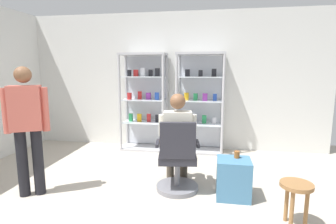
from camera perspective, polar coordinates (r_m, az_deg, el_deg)
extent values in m
cube|color=silver|center=(5.38, 1.25, 6.63)|extent=(6.00, 0.10, 2.70)
cylinder|color=#B7B7BC|center=(5.17, -10.37, 1.92)|extent=(0.05, 0.05, 1.90)
cylinder|color=#B7B7BC|center=(4.94, -1.07, 1.74)|extent=(0.05, 0.05, 1.90)
cylinder|color=#B7B7BC|center=(5.54, -8.95, 2.44)|extent=(0.05, 0.05, 1.90)
cylinder|color=#B7B7BC|center=(5.33, -0.26, 2.29)|extent=(0.05, 0.05, 1.90)
cube|color=#B7B7BC|center=(5.20, -5.39, 12.34)|extent=(0.90, 0.45, 0.04)
cube|color=#B7B7BC|center=(5.42, -5.09, -7.68)|extent=(0.90, 0.45, 0.04)
cube|color=silver|center=(5.44, -4.65, 2.39)|extent=(0.84, 0.02, 1.80)
cube|color=silver|center=(5.29, -5.17, -2.19)|extent=(0.82, 0.39, 0.02)
cube|color=#268C4C|center=(5.36, -8.02, -1.16)|extent=(0.07, 0.05, 0.16)
cube|color=gold|center=(5.31, -6.19, -1.22)|extent=(0.09, 0.05, 0.16)
cube|color=red|center=(5.28, -4.16, -1.24)|extent=(0.07, 0.04, 0.16)
cube|color=black|center=(5.24, -2.29, -1.38)|extent=(0.08, 0.04, 0.14)
cube|color=silver|center=(5.22, -5.24, 2.66)|extent=(0.82, 0.39, 0.02)
cube|color=red|center=(5.25, -8.32, 3.44)|extent=(0.08, 0.03, 0.13)
cube|color=red|center=(5.28, -6.10, 3.63)|extent=(0.08, 0.05, 0.15)
cube|color=purple|center=(5.20, -4.25, 3.46)|extent=(0.09, 0.06, 0.13)
cube|color=#264CB2|center=(5.12, -2.41, 3.44)|extent=(0.08, 0.05, 0.14)
cube|color=silver|center=(5.19, -5.32, 7.60)|extent=(0.82, 0.39, 0.02)
cube|color=black|center=(5.28, -8.36, 8.34)|extent=(0.08, 0.03, 0.13)
cube|color=red|center=(5.23, -6.94, 8.37)|extent=(0.09, 0.05, 0.13)
cube|color=silver|center=(5.15, -5.46, 8.56)|extent=(0.09, 0.05, 0.16)
cube|color=black|center=(5.18, -3.78, 8.41)|extent=(0.08, 0.04, 0.13)
cube|color=black|center=(5.09, -2.31, 8.57)|extent=(0.09, 0.03, 0.16)
cylinder|color=#B7B7BC|center=(4.90, 1.80, 1.67)|extent=(0.05, 0.05, 1.90)
cylinder|color=#B7B7BC|center=(4.86, 11.79, 1.41)|extent=(0.05, 0.05, 1.90)
cylinder|color=#B7B7BC|center=(5.29, 2.41, 2.23)|extent=(0.05, 0.05, 1.90)
cylinder|color=#B7B7BC|center=(5.25, 11.65, 2.00)|extent=(0.05, 0.05, 1.90)
cube|color=#B7B7BC|center=(5.02, 7.11, 12.42)|extent=(0.90, 0.45, 0.04)
cube|color=#B7B7BC|center=(5.26, 6.70, -8.26)|extent=(0.90, 0.45, 0.04)
cube|color=silver|center=(5.27, 7.02, 2.14)|extent=(0.84, 0.02, 1.80)
cube|color=silver|center=(5.12, 6.81, -2.59)|extent=(0.82, 0.39, 0.02)
cube|color=black|center=(5.11, 3.73, -1.61)|extent=(0.08, 0.05, 0.15)
cube|color=purple|center=(5.12, 5.80, -1.63)|extent=(0.07, 0.03, 0.15)
cube|color=#268C4C|center=(5.14, 7.84, -1.58)|extent=(0.08, 0.05, 0.16)
cube|color=silver|center=(5.13, 9.96, -1.88)|extent=(0.07, 0.04, 0.12)
cube|color=silver|center=(5.05, 6.91, 2.41)|extent=(0.82, 0.39, 0.02)
cube|color=gold|center=(5.10, 4.02, 3.40)|extent=(0.09, 0.04, 0.14)
cube|color=#268C4C|center=(5.07, 5.96, 3.28)|extent=(0.08, 0.05, 0.13)
cube|color=purple|center=(5.00, 7.99, 3.21)|extent=(0.09, 0.05, 0.14)
cube|color=#264CB2|center=(5.06, 10.09, 3.16)|extent=(0.07, 0.04, 0.13)
cube|color=silver|center=(5.02, 7.01, 7.52)|extent=(0.82, 0.39, 0.02)
cube|color=black|center=(5.08, 4.24, 8.42)|extent=(0.09, 0.03, 0.13)
cube|color=black|center=(5.02, 7.05, 8.29)|extent=(0.08, 0.03, 0.12)
cube|color=black|center=(5.05, 9.91, 8.37)|extent=(0.09, 0.04, 0.14)
cylinder|color=slate|center=(3.68, 2.00, -15.92)|extent=(0.56, 0.56, 0.06)
cylinder|color=slate|center=(3.60, 2.02, -12.96)|extent=(0.07, 0.07, 0.41)
cube|color=#26262D|center=(3.52, 2.04, -9.57)|extent=(0.55, 0.55, 0.10)
cube|color=#26262D|center=(3.24, 2.11, -6.16)|extent=(0.45, 0.14, 0.45)
cube|color=#26262D|center=(3.48, 6.37, -6.74)|extent=(0.08, 0.30, 0.04)
cube|color=#26262D|center=(3.47, -2.26, -6.72)|extent=(0.08, 0.30, 0.04)
cylinder|color=#3F382D|center=(3.68, 3.58, -7.09)|extent=(0.20, 0.42, 0.14)
cylinder|color=#3F382D|center=(3.96, 3.43, -10.17)|extent=(0.11, 0.11, 0.56)
cylinder|color=#3F382D|center=(3.68, 0.45, -7.09)|extent=(0.20, 0.42, 0.14)
cylinder|color=#3F382D|center=(3.96, 0.49, -10.16)|extent=(0.11, 0.11, 0.56)
cube|color=beige|center=(3.42, 2.08, -4.02)|extent=(0.39, 0.27, 0.50)
sphere|color=brown|center=(3.36, 2.11, 2.31)|extent=(0.20, 0.20, 0.20)
cylinder|color=beige|center=(3.42, 5.44, -2.88)|extent=(0.09, 0.09, 0.28)
cylinder|color=brown|center=(3.64, 5.19, -5.67)|extent=(0.12, 0.31, 0.08)
cylinder|color=beige|center=(3.41, -1.28, -2.86)|extent=(0.09, 0.09, 0.28)
cylinder|color=brown|center=(3.64, -1.14, -5.65)|extent=(0.12, 0.31, 0.08)
cube|color=teal|center=(3.49, 13.94, -13.75)|extent=(0.41, 0.37, 0.49)
cylinder|color=brown|center=(3.46, 14.66, -8.87)|extent=(0.07, 0.07, 0.09)
cylinder|color=black|center=(3.84, -28.92, -9.70)|extent=(0.13, 0.13, 0.85)
cylinder|color=#BF594C|center=(3.72, -31.62, 0.21)|extent=(0.09, 0.09, 0.55)
cylinder|color=black|center=(3.80, -26.23, -9.66)|extent=(0.13, 0.13, 0.85)
cylinder|color=#BF594C|center=(3.63, -25.02, 0.54)|extent=(0.09, 0.09, 0.55)
cube|color=#BF594C|center=(3.66, -28.39, 0.76)|extent=(0.42, 0.36, 0.55)
sphere|color=brown|center=(3.64, -28.88, 7.08)|extent=(0.20, 0.20, 0.20)
cylinder|color=olive|center=(3.03, 26.02, -14.00)|extent=(0.32, 0.32, 0.04)
cylinder|color=olive|center=(3.15, 27.72, -17.84)|extent=(0.04, 0.04, 0.43)
cylinder|color=olive|center=(3.19, 24.23, -17.26)|extent=(0.04, 0.04, 0.43)
cylinder|color=olive|center=(3.03, 25.16, -18.83)|extent=(0.04, 0.04, 0.43)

